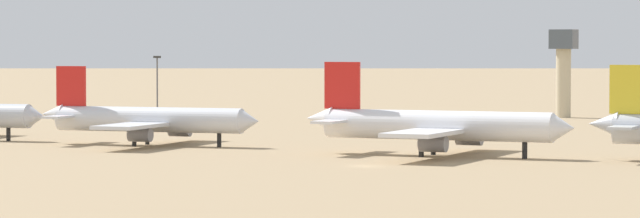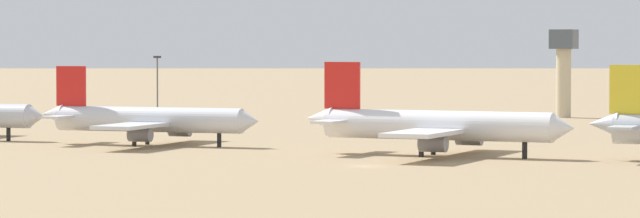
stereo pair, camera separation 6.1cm
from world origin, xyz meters
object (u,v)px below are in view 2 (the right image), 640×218
Objects in this scene: parked_jet_red_2 at (147,120)px; parked_jet_red_3 at (435,126)px; light_pole_mid at (157,79)px; control_tower at (564,64)px.

parked_jet_red_3 is at bearing -9.18° from parked_jet_red_2.
parked_jet_red_3 is 3.09× the size of light_pole_mid.
light_pole_mid is at bearing -174.89° from control_tower.
light_pole_mid is at bearing 133.61° from parked_jet_red_3.
light_pole_mid is (-94.52, -8.45, -3.74)m from control_tower.
parked_jet_red_2 is 2.89× the size of light_pole_mid.
parked_jet_red_3 is (49.10, -4.35, 0.31)m from parked_jet_red_2.
parked_jet_red_2 is at bearing -61.47° from light_pole_mid.
parked_jet_red_2 is 1.98× the size of control_tower.
light_pole_mid is (-59.66, 109.75, 3.59)m from parked_jet_red_2.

